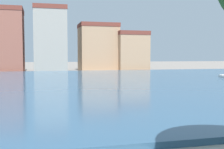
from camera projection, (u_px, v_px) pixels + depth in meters
name	position (u px, v px, depth m)	size (l,w,h in m)	color
harbor_water	(63.00, 83.00, 29.78)	(87.00, 43.99, 0.36)	#2D5170
townhouse_end_terrace	(9.00, 40.00, 52.72)	(5.43, 6.99, 11.80)	#8E5142
townhouse_tall_gabled	(50.00, 39.00, 53.56)	(6.04, 6.70, 12.18)	gray
townhouse_narrow_midrow	(98.00, 47.00, 58.65)	(7.78, 6.60, 9.59)	tan
townhouse_corner_house	(131.00, 51.00, 58.37)	(6.24, 6.17, 7.95)	tan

